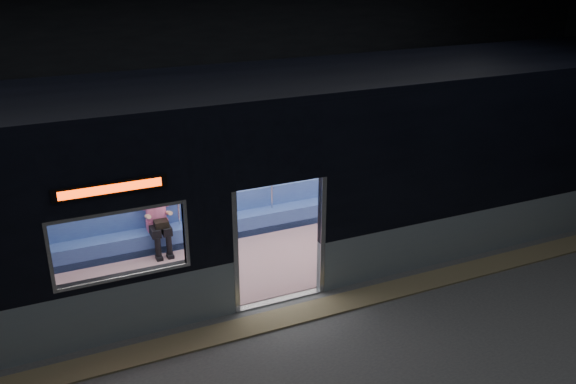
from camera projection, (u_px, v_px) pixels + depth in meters
station_floor at (308, 336)px, 9.02m from camera, size 24.00×14.00×0.01m
station_envelope at (312, 91)px, 7.64m from camera, size 24.00×14.00×5.00m
tactile_strip at (293, 315)px, 9.47m from camera, size 22.80×0.50×0.03m
metro_car at (245, 166)px, 10.47m from camera, size 18.00×3.04×3.35m
passenger at (157, 213)px, 11.19m from camera, size 0.42×0.69×1.35m
handbag at (161, 224)px, 11.06m from camera, size 0.31×0.29×0.12m
transit_map at (413, 135)px, 13.40m from camera, size 1.08×0.03×0.70m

